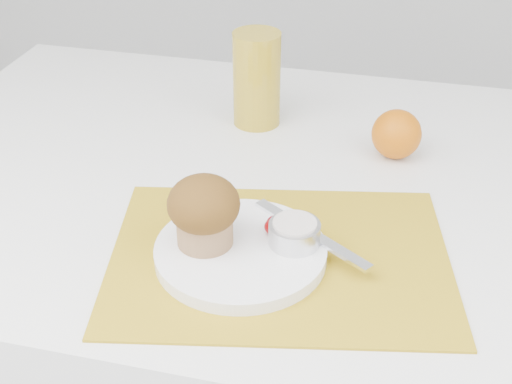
% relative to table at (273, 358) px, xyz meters
% --- Properties ---
extents(table, '(1.20, 0.80, 0.75)m').
position_rel_table_xyz_m(table, '(0.00, 0.00, 0.00)').
color(table, white).
rests_on(table, ground).
extents(placemat, '(0.47, 0.38, 0.00)m').
position_rel_table_xyz_m(placemat, '(0.05, -0.19, 0.38)').
color(placemat, '#B89319').
rests_on(placemat, table).
extents(plate, '(0.25, 0.25, 0.02)m').
position_rel_table_xyz_m(plate, '(-0.00, -0.20, 0.39)').
color(plate, white).
rests_on(plate, placemat).
extents(ramekin, '(0.08, 0.08, 0.03)m').
position_rel_table_xyz_m(ramekin, '(0.06, -0.18, 0.41)').
color(ramekin, silver).
rests_on(ramekin, plate).
extents(cream, '(0.07, 0.07, 0.01)m').
position_rel_table_xyz_m(cream, '(0.06, -0.18, 0.42)').
color(cream, silver).
rests_on(cream, ramekin).
extents(raspberry_near, '(0.02, 0.02, 0.02)m').
position_rel_table_xyz_m(raspberry_near, '(0.03, -0.16, 0.41)').
color(raspberry_near, '#5F020B').
rests_on(raspberry_near, plate).
extents(raspberry_far, '(0.02, 0.02, 0.02)m').
position_rel_table_xyz_m(raspberry_far, '(0.03, -0.17, 0.41)').
color(raspberry_far, '#600204').
rests_on(raspberry_far, plate).
extents(butter_knife, '(0.17, 0.12, 0.00)m').
position_rel_table_xyz_m(butter_knife, '(0.08, -0.16, 0.40)').
color(butter_knife, silver).
rests_on(butter_knife, plate).
extents(orange, '(0.08, 0.08, 0.08)m').
position_rel_table_xyz_m(orange, '(0.16, 0.10, 0.41)').
color(orange, '#D16407').
rests_on(orange, table).
extents(juice_glass, '(0.09, 0.09, 0.16)m').
position_rel_table_xyz_m(juice_glass, '(-0.07, 0.16, 0.45)').
color(juice_glass, gold).
rests_on(juice_glass, table).
extents(muffin, '(0.09, 0.09, 0.09)m').
position_rel_table_xyz_m(muffin, '(-0.04, -0.20, 0.44)').
color(muffin, '#A0764D').
rests_on(muffin, plate).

